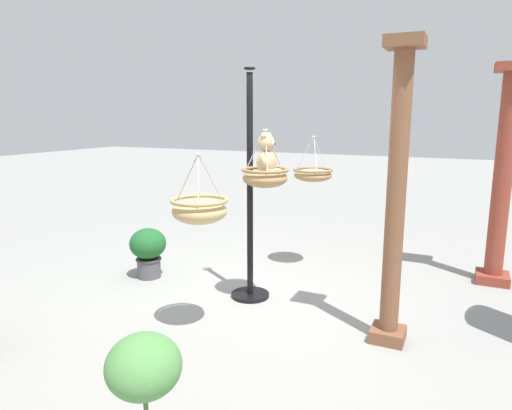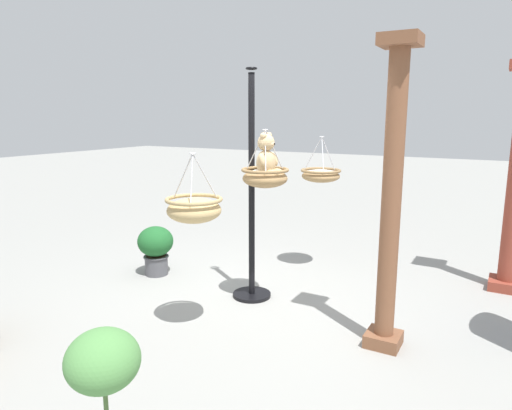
{
  "view_description": "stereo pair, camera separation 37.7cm",
  "coord_description": "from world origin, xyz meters",
  "px_view_note": "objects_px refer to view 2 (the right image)",
  "views": [
    {
      "loc": [
        4.31,
        2.07,
        2.07
      ],
      "look_at": [
        -0.02,
        0.06,
        1.13
      ],
      "focal_mm": 32.03,
      "sensor_mm": 36.0,
      "label": 1
    },
    {
      "loc": [
        4.13,
        2.41,
        2.07
      ],
      "look_at": [
        -0.02,
        0.06,
        1.13
      ],
      "focal_mm": 32.03,
      "sensor_mm": 36.0,
      "label": 2
    }
  ],
  "objects_px": {
    "display_pole_central": "(252,228)",
    "hanging_basket_with_teddy": "(265,177)",
    "teddy_bear": "(267,158)",
    "hanging_basket_right_low": "(194,209)",
    "hanging_basket_left_high": "(321,175)",
    "potted_plant_tall_leafy": "(156,247)",
    "greenhouse_pillar_left": "(391,205)"
  },
  "relations": [
    {
      "from": "display_pole_central",
      "to": "hanging_basket_with_teddy",
      "type": "relative_size",
      "value": 4.22
    },
    {
      "from": "teddy_bear",
      "to": "hanging_basket_right_low",
      "type": "height_order",
      "value": "teddy_bear"
    },
    {
      "from": "hanging_basket_left_high",
      "to": "potted_plant_tall_leafy",
      "type": "bearing_deg",
      "value": -55.81
    },
    {
      "from": "greenhouse_pillar_left",
      "to": "hanging_basket_right_low",
      "type": "bearing_deg",
      "value": -68.44
    },
    {
      "from": "teddy_bear",
      "to": "greenhouse_pillar_left",
      "type": "distance_m",
      "value": 1.42
    },
    {
      "from": "potted_plant_tall_leafy",
      "to": "hanging_basket_left_high",
      "type": "bearing_deg",
      "value": 124.19
    },
    {
      "from": "hanging_basket_left_high",
      "to": "potted_plant_tall_leafy",
      "type": "xyz_separation_m",
      "value": [
        1.22,
        -1.8,
        -0.93
      ]
    },
    {
      "from": "display_pole_central",
      "to": "hanging_basket_right_low",
      "type": "distance_m",
      "value": 1.13
    },
    {
      "from": "potted_plant_tall_leafy",
      "to": "hanging_basket_with_teddy",
      "type": "bearing_deg",
      "value": 84.04
    },
    {
      "from": "display_pole_central",
      "to": "hanging_basket_left_high",
      "type": "distance_m",
      "value": 1.39
    },
    {
      "from": "potted_plant_tall_leafy",
      "to": "display_pole_central",
      "type": "bearing_deg",
      "value": 88.83
    },
    {
      "from": "teddy_bear",
      "to": "hanging_basket_left_high",
      "type": "height_order",
      "value": "teddy_bear"
    },
    {
      "from": "hanging_basket_left_high",
      "to": "greenhouse_pillar_left",
      "type": "relative_size",
      "value": 0.22
    },
    {
      "from": "display_pole_central",
      "to": "teddy_bear",
      "type": "height_order",
      "value": "display_pole_central"
    },
    {
      "from": "display_pole_central",
      "to": "hanging_basket_with_teddy",
      "type": "bearing_deg",
      "value": 59.04
    },
    {
      "from": "display_pole_central",
      "to": "hanging_basket_right_low",
      "type": "bearing_deg",
      "value": -0.17
    },
    {
      "from": "hanging_basket_with_teddy",
      "to": "potted_plant_tall_leafy",
      "type": "height_order",
      "value": "hanging_basket_with_teddy"
    },
    {
      "from": "hanging_basket_left_high",
      "to": "potted_plant_tall_leafy",
      "type": "height_order",
      "value": "hanging_basket_left_high"
    },
    {
      "from": "display_pole_central",
      "to": "hanging_basket_left_high",
      "type": "bearing_deg",
      "value": 165.42
    },
    {
      "from": "hanging_basket_with_teddy",
      "to": "potted_plant_tall_leafy",
      "type": "relative_size",
      "value": 0.94
    },
    {
      "from": "potted_plant_tall_leafy",
      "to": "teddy_bear",
      "type": "bearing_deg",
      "value": 84.11
    },
    {
      "from": "teddy_bear",
      "to": "potted_plant_tall_leafy",
      "type": "relative_size",
      "value": 0.7
    },
    {
      "from": "teddy_bear",
      "to": "greenhouse_pillar_left",
      "type": "height_order",
      "value": "greenhouse_pillar_left"
    },
    {
      "from": "potted_plant_tall_leafy",
      "to": "hanging_basket_right_low",
      "type": "bearing_deg",
      "value": 53.64
    },
    {
      "from": "display_pole_central",
      "to": "hanging_basket_left_high",
      "type": "relative_size",
      "value": 4.29
    },
    {
      "from": "hanging_basket_with_teddy",
      "to": "teddy_bear",
      "type": "bearing_deg",
      "value": 90.0
    },
    {
      "from": "display_pole_central",
      "to": "potted_plant_tall_leafy",
      "type": "relative_size",
      "value": 3.95
    },
    {
      "from": "display_pole_central",
      "to": "teddy_bear",
      "type": "xyz_separation_m",
      "value": [
        0.15,
        0.27,
        0.83
      ]
    },
    {
      "from": "hanging_basket_right_low",
      "to": "greenhouse_pillar_left",
      "type": "relative_size",
      "value": 0.24
    },
    {
      "from": "hanging_basket_with_teddy",
      "to": "hanging_basket_right_low",
      "type": "height_order",
      "value": "hanging_basket_with_teddy"
    },
    {
      "from": "hanging_basket_right_low",
      "to": "potted_plant_tall_leafy",
      "type": "height_order",
      "value": "hanging_basket_right_low"
    },
    {
      "from": "hanging_basket_left_high",
      "to": "greenhouse_pillar_left",
      "type": "xyz_separation_m",
      "value": [
        1.66,
        1.3,
        0.0
      ]
    }
  ]
}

